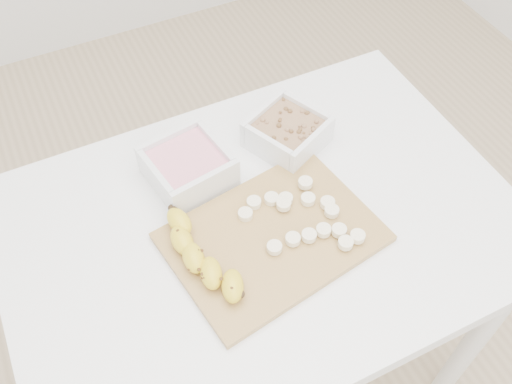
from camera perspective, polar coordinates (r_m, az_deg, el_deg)
name	(u,v)px	position (r m, az deg, el deg)	size (l,w,h in m)	color
ground	(260,366)	(1.78, 0.44, -16.97)	(3.50, 3.50, 0.00)	#C6AD89
table	(262,248)	(1.20, 0.63, -5.63)	(1.00, 0.70, 0.75)	white
bowl_yogurt	(188,166)	(1.17, -6.84, 2.59)	(0.18, 0.18, 0.07)	white
bowl_granola	(287,132)	(1.23, 3.16, 6.03)	(0.19, 0.19, 0.07)	white
cutting_board	(273,237)	(1.09, 1.67, -4.53)	(0.38, 0.27, 0.01)	#B19047
banana	(203,257)	(1.04, -5.32, -6.45)	(0.06, 0.23, 0.04)	yellow
banana_slices	(303,217)	(1.10, 4.73, -2.49)	(0.19, 0.19, 0.02)	#FCEEC4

